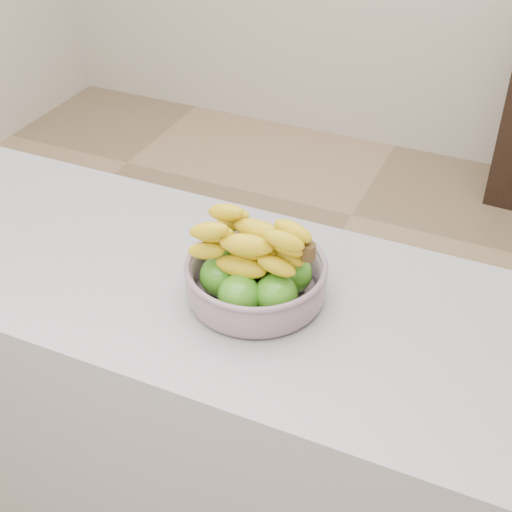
{
  "coord_description": "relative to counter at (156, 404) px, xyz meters",
  "views": [
    {
      "loc": [
        0.74,
        -1.5,
        1.82
      ],
      "look_at": [
        0.28,
        -0.48,
        1.0
      ],
      "focal_mm": 50.0,
      "sensor_mm": 36.0,
      "label": 1
    }
  ],
  "objects": [
    {
      "name": "counter",
      "position": [
        0.0,
        0.0,
        0.0
      ],
      "size": [
        2.0,
        0.6,
        0.9
      ],
      "primitive_type": "cube",
      "color": "gray",
      "rests_on": "ground"
    },
    {
      "name": "ground",
      "position": [
        0.0,
        0.48,
        -0.45
      ],
      "size": [
        4.0,
        4.0,
        0.0
      ],
      "primitive_type": "plane",
      "color": "#A18162",
      "rests_on": "ground"
    },
    {
      "name": "fruit_bowl",
      "position": [
        0.28,
        -0.0,
        0.51
      ],
      "size": [
        0.29,
        0.29,
        0.18
      ],
      "rotation": [
        0.0,
        0.0,
        -0.05
      ],
      "color": "#929CAF",
      "rests_on": "counter"
    }
  ]
}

